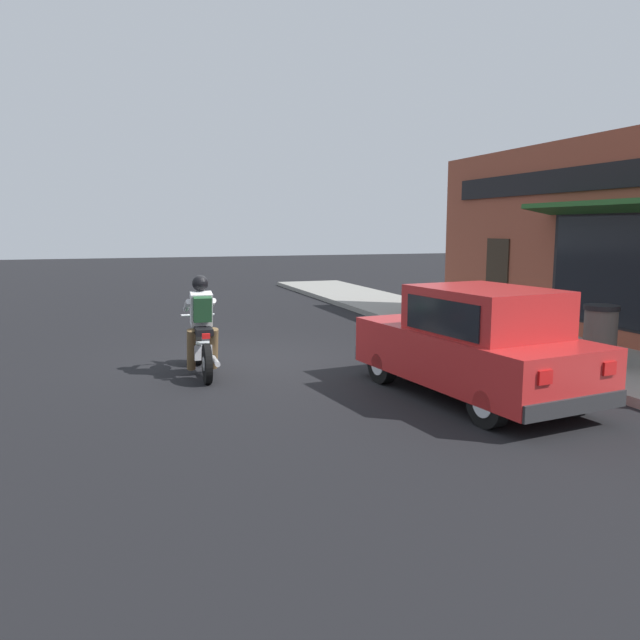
{
  "coord_description": "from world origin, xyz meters",
  "views": [
    {
      "loc": [
        -2.4,
        -10.81,
        2.38
      ],
      "look_at": [
        0.67,
        -1.73,
        0.95
      ],
      "focal_mm": 35.0,
      "sensor_mm": 36.0,
      "label": 1
    }
  ],
  "objects_px": {
    "motorcycle_with_rider": "(202,333)",
    "traffic_cone": "(471,318)",
    "car_hatchback": "(475,344)",
    "trash_bin": "(600,334)"
  },
  "relations": [
    {
      "from": "motorcycle_with_rider",
      "to": "trash_bin",
      "type": "relative_size",
      "value": 2.06
    },
    {
      "from": "trash_bin",
      "to": "traffic_cone",
      "type": "height_order",
      "value": "trash_bin"
    },
    {
      "from": "car_hatchback",
      "to": "motorcycle_with_rider",
      "type": "bearing_deg",
      "value": 141.84
    },
    {
      "from": "motorcycle_with_rider",
      "to": "car_hatchback",
      "type": "height_order",
      "value": "motorcycle_with_rider"
    },
    {
      "from": "motorcycle_with_rider",
      "to": "traffic_cone",
      "type": "bearing_deg",
      "value": 14.18
    },
    {
      "from": "motorcycle_with_rider",
      "to": "trash_bin",
      "type": "bearing_deg",
      "value": -17.66
    },
    {
      "from": "motorcycle_with_rider",
      "to": "trash_bin",
      "type": "height_order",
      "value": "motorcycle_with_rider"
    },
    {
      "from": "motorcycle_with_rider",
      "to": "trash_bin",
      "type": "distance_m",
      "value": 6.54
    },
    {
      "from": "trash_bin",
      "to": "traffic_cone",
      "type": "relative_size",
      "value": 1.63
    },
    {
      "from": "traffic_cone",
      "to": "trash_bin",
      "type": "bearing_deg",
      "value": -86.25
    }
  ]
}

